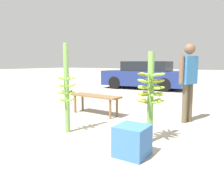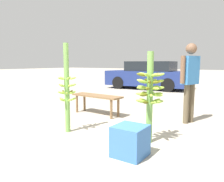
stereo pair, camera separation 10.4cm
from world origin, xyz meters
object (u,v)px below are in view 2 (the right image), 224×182
Objects in this scene: produce_crate at (130,141)px; banana_stalk_left at (67,88)px; parked_car at (149,75)px; banana_stalk_center at (150,93)px; vendor_person at (190,75)px; market_bench at (97,98)px.

banana_stalk_left is at bearing 169.14° from produce_crate.
parked_car is (-1.66, 7.20, -0.16)m from banana_stalk_left.
banana_stalk_center is 0.87× the size of vendor_person.
banana_stalk_center is at bearing 13.66° from vendor_person.
banana_stalk_center is 3.42× the size of produce_crate.
banana_stalk_left is 1.12× the size of banana_stalk_center.
vendor_person is 2.32m from produce_crate.
banana_stalk_left is 1.62m from produce_crate.
produce_crate is (-0.21, -2.17, -0.80)m from vendor_person.
banana_stalk_left is at bearing -20.40° from vendor_person.
banana_stalk_center is at bearing 90.40° from produce_crate.
produce_crate is (0.00, -0.62, -0.59)m from banana_stalk_center.
banana_stalk_left is 1.51m from market_bench.
vendor_person is at bearing 84.53° from produce_crate.
market_bench is 0.33× the size of parked_car.
market_bench is 3.23× the size of produce_crate.
produce_crate is at bearing -10.86° from banana_stalk_left.
vendor_person is 2.24m from market_bench.
vendor_person is 3.95× the size of produce_crate.
banana_stalk_left is 2.54m from vendor_person.
banana_stalk_center is (1.48, 0.34, -0.00)m from banana_stalk_left.
market_bench is at bearing 138.35° from produce_crate.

